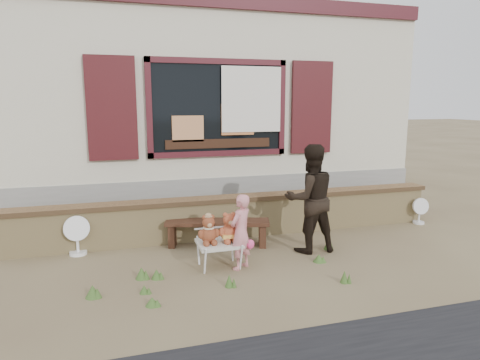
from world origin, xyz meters
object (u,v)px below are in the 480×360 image
object	(u,v)px
folding_chair	(219,244)
teddy_bear_left	(208,229)
adult	(310,199)
bench	(217,227)
teddy_bear_right	(229,226)
child	(241,232)

from	to	relation	value
folding_chair	teddy_bear_left	size ratio (longest dim) A/B	1.45
folding_chair	teddy_bear_left	distance (m)	0.27
teddy_bear_left	adult	distance (m)	1.59
bench	teddy_bear_left	size ratio (longest dim) A/B	4.10
bench	teddy_bear_right	world-z (taller)	teddy_bear_right
bench	folding_chair	world-z (taller)	bench
folding_chair	teddy_bear_right	world-z (taller)	teddy_bear_right
teddy_bear_left	adult	size ratio (longest dim) A/B	0.25
bench	teddy_bear_right	distance (m)	0.87
teddy_bear_right	child	size ratio (longest dim) A/B	0.40
folding_chair	teddy_bear_right	size ratio (longest dim) A/B	1.40
folding_chair	adult	xyz separation A→B (m)	(1.41, 0.24, 0.47)
folding_chair	teddy_bear_right	distance (m)	0.27
teddy_bear_left	child	bearing A→B (deg)	-18.15
bench	adult	bearing A→B (deg)	-9.11
bench	teddy_bear_left	xyz separation A→B (m)	(-0.32, -0.83, 0.25)
teddy_bear_left	teddy_bear_right	distance (m)	0.28
bench	teddy_bear_left	world-z (taller)	teddy_bear_left
teddy_bear_left	child	distance (m)	0.42
folding_chair	child	distance (m)	0.34
folding_chair	teddy_bear_left	world-z (taller)	teddy_bear_left
child	bench	bearing A→B (deg)	-123.02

